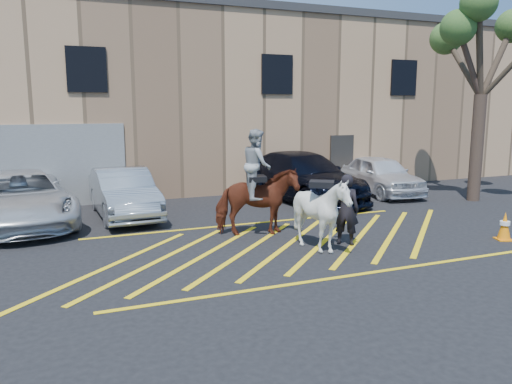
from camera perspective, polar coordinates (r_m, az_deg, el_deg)
name	(u,v)px	position (r m, az deg, el deg)	size (l,w,h in m)	color
ground	(282,242)	(12.64, 3.00, -5.78)	(90.00, 90.00, 0.00)	black
car_white_pickup	(21,199)	(15.76, -25.28, -0.70)	(2.58, 5.60, 1.56)	silver
car_silver_sedan	(124,193)	(15.91, -14.89, -0.11)	(1.58, 4.53, 1.49)	#999FA7
car_blue_suv	(303,177)	(18.25, 5.39, 1.77)	(2.41, 5.93, 1.72)	black
car_white_suv	(380,175)	(20.06, 14.03, 1.92)	(1.77, 4.39, 1.50)	white
handler	(346,210)	(12.43, 10.25, -2.00)	(0.64, 0.42, 1.76)	black
warehouse	(172,100)	(23.59, -9.59, 10.28)	(32.42, 10.20, 7.30)	tan
hatching_zone	(287,245)	(12.38, 3.59, -6.09)	(12.60, 5.12, 0.01)	yellow
mounted_bay	(257,193)	(13.08, 0.07, -0.13)	(2.30, 1.43, 2.81)	maroon
saddled_white	(321,213)	(11.80, 7.45, -2.44)	(2.11, 2.16, 1.80)	silver
traffic_cone	(505,226)	(14.28, 26.54, -3.49)	(0.49, 0.49, 0.73)	orange
tree	(485,39)	(19.69, 24.67, 15.64)	(3.99, 4.37, 7.31)	#47362B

